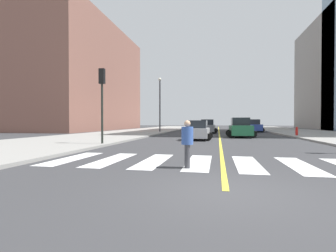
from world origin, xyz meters
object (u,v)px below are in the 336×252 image
at_px(car_green_fourth, 240,128).
at_px(car_yellow_fifth, 245,126).
at_px(car_gray_nearest, 208,127).
at_px(car_silver_sixth, 198,131).
at_px(pedestrian_crossing, 187,142).
at_px(car_red_third, 194,125).
at_px(fire_hydrant, 297,131).
at_px(traffic_light_far_corner, 102,91).
at_px(car_blue_second, 253,126).
at_px(street_lamp, 160,100).

height_order(car_green_fourth, car_yellow_fifth, car_green_fourth).
distance_m(car_gray_nearest, car_silver_sixth, 13.58).
xyz_separation_m(car_gray_nearest, pedestrian_crossing, (0.36, -27.25, 0.01)).
bearing_deg(car_red_third, fire_hydrant, -62.29).
bearing_deg(car_green_fourth, pedestrian_crossing, 78.84).
xyz_separation_m(car_red_third, fire_hydrant, (13.57, -29.07, -0.32)).
height_order(car_silver_sixth, traffic_light_far_corner, traffic_light_far_corner).
height_order(car_yellow_fifth, pedestrian_crossing, car_yellow_fifth).
bearing_deg(car_gray_nearest, car_blue_second, 39.86).
height_order(car_green_fourth, street_lamp, street_lamp).
bearing_deg(car_red_third, car_green_fourth, -73.78).
bearing_deg(car_gray_nearest, fire_hydrant, -32.94).
distance_m(car_gray_nearest, pedestrian_crossing, 27.25).
relative_size(car_green_fourth, fire_hydrant, 5.10).
bearing_deg(traffic_light_far_corner, pedestrian_crossing, -47.34).
xyz_separation_m(fire_hydrant, street_lamp, (-16.72, 7.32, 4.22)).
bearing_deg(car_blue_second, car_silver_sixth, 67.57).
bearing_deg(car_yellow_fifth, fire_hydrant, 100.20).
bearing_deg(pedestrian_crossing, car_red_third, 176.91).
xyz_separation_m(car_yellow_fifth, street_lamp, (-13.54, -13.42, 4.00)).
xyz_separation_m(car_silver_sixth, traffic_light_far_corner, (-5.85, -6.63, 2.82)).
height_order(car_red_third, car_green_fourth, car_green_fourth).
bearing_deg(car_gray_nearest, car_yellow_fifth, 66.50).
bearing_deg(fire_hydrant, traffic_light_far_corner, -139.13).
bearing_deg(car_green_fourth, fire_hydrant, -160.49).
relative_size(car_red_third, car_silver_sixth, 1.14).
bearing_deg(fire_hydrant, car_blue_second, 103.40).
distance_m(car_red_third, street_lamp, 22.33).
xyz_separation_m(car_blue_second, traffic_light_far_corner, (-12.95, -25.68, 2.69)).
xyz_separation_m(car_gray_nearest, car_green_fourth, (3.65, -8.79, 0.05)).
bearing_deg(car_silver_sixth, car_green_fourth, 52.04).
bearing_deg(pedestrian_crossing, car_blue_second, 160.87).
relative_size(car_gray_nearest, street_lamp, 0.54).
bearing_deg(car_blue_second, car_green_fourth, 75.47).
relative_size(car_blue_second, traffic_light_far_corner, 0.90).
bearing_deg(car_red_third, car_blue_second, -55.21).
relative_size(car_gray_nearest, car_yellow_fifth, 1.11).
relative_size(car_green_fourth, car_silver_sixth, 1.18).
distance_m(car_blue_second, car_yellow_fifth, 8.74).
distance_m(car_green_fourth, pedestrian_crossing, 18.75).
bearing_deg(pedestrian_crossing, traffic_light_far_corner, -145.31).
distance_m(traffic_light_far_corner, street_lamp, 21.05).
distance_m(traffic_light_far_corner, pedestrian_crossing, 9.96).
bearing_deg(car_blue_second, traffic_light_far_corner, 61.25).
bearing_deg(car_yellow_fifth, traffic_light_far_corner, 71.34).
bearing_deg(car_silver_sixth, car_gray_nearest, 90.21).
bearing_deg(street_lamp, car_yellow_fifth, 44.76).
xyz_separation_m(car_yellow_fifth, traffic_light_far_corner, (-12.62, -34.42, 2.81)).
height_order(car_green_fourth, car_silver_sixth, car_green_fourth).
relative_size(car_green_fourth, car_yellow_fifth, 1.17).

